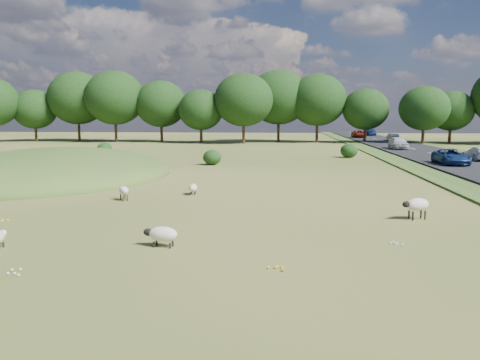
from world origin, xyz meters
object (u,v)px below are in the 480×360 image
object	(u,v)px
sheep_4	(162,234)
car_4	(479,153)
car_2	(370,132)
car_6	(451,157)
car_0	(398,143)
sheep_1	(193,188)
sheep_2	(124,191)
car_1	(359,134)
car_5	(393,137)
sheep_0	(417,205)

from	to	relation	value
sheep_4	car_4	bearing A→B (deg)	-118.46
car_2	car_6	world-z (taller)	car_2
car_4	car_6	distance (m)	5.57
car_0	car_6	distance (m)	18.40
sheep_1	sheep_4	bearing A→B (deg)	1.18
car_2	car_4	xyz separation A→B (m)	(0.00, -54.72, -0.07)
sheep_2	car_4	bearing A→B (deg)	-83.00
sheep_1	sheep_4	xyz separation A→B (m)	(0.98, -10.18, 0.05)
car_2	car_4	distance (m)	54.72
car_1	car_2	xyz separation A→B (m)	(3.80, 9.78, 0.01)
sheep_2	car_5	bearing A→B (deg)	-57.79
sheep_4	car_0	distance (m)	47.60
sheep_0	car_5	xyz separation A→B (m)	(12.20, 59.18, 0.24)
sheep_2	car_2	size ratio (longest dim) A/B	0.21
car_1	car_6	distance (m)	49.00
sheep_1	car_2	xyz separation A→B (m)	(22.59, 74.34, 0.57)
sheep_4	car_1	xyz separation A→B (m)	(17.80, 74.74, 0.51)
car_1	sheep_2	bearing A→B (deg)	-108.22
sheep_1	car_0	size ratio (longest dim) A/B	0.23
car_1	car_0	bearing A→B (deg)	-90.00
car_0	car_6	world-z (taller)	car_0
sheep_1	car_0	bearing A→B (deg)	146.73
car_0	car_4	xyz separation A→B (m)	(3.80, -14.34, -0.13)
sheep_0	car_5	size ratio (longest dim) A/B	0.34
sheep_1	car_5	xyz separation A→B (m)	(22.59, 53.97, 0.49)
sheep_4	car_6	xyz separation A→B (m)	(17.80, 25.74, 0.46)
car_2	car_6	size ratio (longest dim) A/B	1.05
car_0	car_5	distance (m)	20.37
car_4	car_0	bearing A→B (deg)	-75.16
car_4	sheep_1	bearing A→B (deg)	40.98
sheep_0	sheep_2	size ratio (longest dim) A/B	1.27
sheep_2	car_4	xyz separation A→B (m)	(25.73, 21.69, 0.37)
car_5	car_2	bearing A→B (deg)	-90.00
car_0	sheep_0	bearing A→B (deg)	-102.11
car_0	car_2	size ratio (longest dim) A/B	0.93
sheep_0	car_6	xyz separation A→B (m)	(8.40, 20.76, 0.26)
sheep_4	car_5	distance (m)	67.69
car_1	car_2	size ratio (longest dim) A/B	1.03
sheep_0	sheep_4	size ratio (longest dim) A/B	1.07
car_6	car_1	bearing A→B (deg)	90.00
car_6	sheep_0	bearing A→B (deg)	-112.03
sheep_2	car_5	xyz separation A→B (m)	(25.73, 56.04, 0.36)
car_0	car_1	bearing A→B (deg)	90.00
car_1	car_4	world-z (taller)	car_1
car_5	car_6	size ratio (longest dim) A/B	0.82
car_2	car_4	size ratio (longest dim) A/B	1.11
sheep_4	car_1	size ratio (longest dim) A/B	0.24
sheep_2	car_2	distance (m)	80.62
car_5	car_0	bearing A→B (deg)	79.25
car_0	sheep_2	bearing A→B (deg)	-121.33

